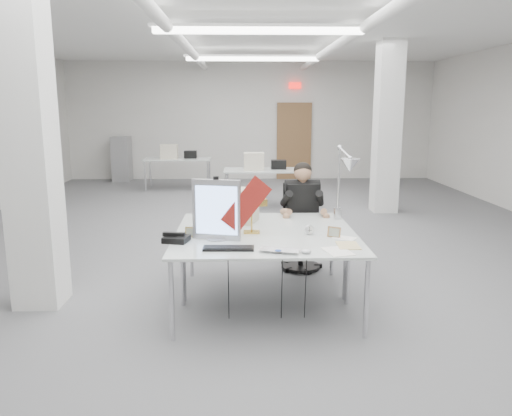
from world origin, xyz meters
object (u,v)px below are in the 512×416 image
at_px(seated_person, 302,199).
at_px(beige_monitor, 238,206).
at_px(office_chair, 301,228).
at_px(architect_lamp, 343,185).
at_px(laptop, 278,252).
at_px(bankers_lamp, 252,218).
at_px(desk_phone, 176,239).
at_px(monitor, 216,210).
at_px(desk_main, 268,245).

distance_m(seated_person, beige_monitor, 0.96).
bearing_deg(office_chair, architect_lamp, -68.60).
relative_size(office_chair, laptop, 2.96).
height_order(bankers_lamp, architect_lamp, architect_lamp).
height_order(laptop, desk_phone, desk_phone).
xyz_separation_m(monitor, architect_lamp, (1.31, 0.61, 0.13)).
distance_m(desk_main, laptop, 0.33).
relative_size(desk_main, seated_person, 2.06).
distance_m(office_chair, architect_lamp, 1.06).
bearing_deg(bankers_lamp, laptop, -88.60).
bearing_deg(monitor, architect_lamp, 38.64).
height_order(bankers_lamp, beige_monitor, beige_monitor).
xyz_separation_m(office_chair, monitor, (-0.97, -1.36, 0.52)).
relative_size(desk_main, desk_phone, 8.16).
bearing_deg(laptop, bankers_lamp, 122.18).
distance_m(bankers_lamp, beige_monitor, 0.52).
bearing_deg(beige_monitor, seated_person, 53.53).
relative_size(office_chair, beige_monitor, 2.75).
xyz_separation_m(monitor, beige_monitor, (0.20, 0.74, -0.11)).
bearing_deg(bankers_lamp, architect_lamp, 5.47).
xyz_separation_m(monitor, desk_phone, (-0.38, -0.08, -0.26)).
xyz_separation_m(seated_person, monitor, (-0.97, -1.31, 0.14)).
xyz_separation_m(laptop, architect_lamp, (0.76, 1.09, 0.40)).
xyz_separation_m(seated_person, desk_phone, (-1.34, -1.39, -0.12)).
height_order(desk_main, laptop, laptop).
bearing_deg(architect_lamp, desk_phone, -155.18).
distance_m(seated_person, bankers_lamp, 1.24).
relative_size(laptop, beige_monitor, 0.93).
relative_size(beige_monitor, architect_lamp, 0.45).
relative_size(bankers_lamp, architect_lamp, 0.36).
height_order(desk_phone, beige_monitor, beige_monitor).
bearing_deg(laptop, monitor, 154.20).
height_order(monitor, bankers_lamp, monitor).
bearing_deg(monitor, desk_main, -5.97).
relative_size(bankers_lamp, beige_monitor, 0.79).
relative_size(desk_main, monitor, 3.13).
distance_m(bankers_lamp, architect_lamp, 1.08).
distance_m(desk_main, seated_person, 1.57).
relative_size(office_chair, architect_lamp, 1.25).
distance_m(seated_person, architect_lamp, 0.83).
bearing_deg(desk_phone, laptop, -10.79).
distance_m(desk_main, monitor, 0.59).
bearing_deg(office_chair, seated_person, -93.15).
xyz_separation_m(desk_main, bankers_lamp, (-0.14, 0.41, 0.16)).
bearing_deg(laptop, beige_monitor, 121.79).
height_order(monitor, architect_lamp, architect_lamp).
distance_m(desk_phone, architect_lamp, 1.86).
distance_m(office_chair, monitor, 1.75).
bearing_deg(desk_phone, architect_lamp, 35.25).
distance_m(seated_person, monitor, 1.64).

